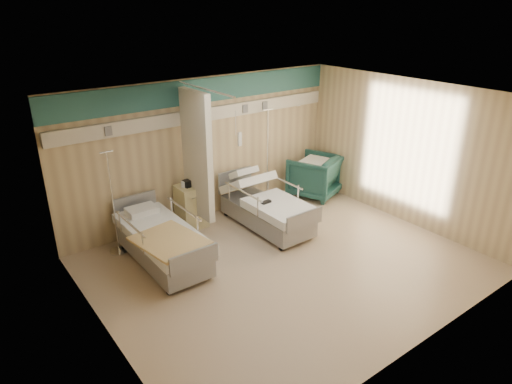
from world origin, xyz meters
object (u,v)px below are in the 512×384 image
at_px(bed_right, 266,212).
at_px(bedside_cabinet, 191,206).
at_px(visitor_armchair, 315,176).
at_px(bed_left, 163,246).
at_px(iv_stand_left, 117,232).
at_px(iv_stand_right, 267,183).

relative_size(bed_right, bedside_cabinet, 2.54).
distance_m(bed_right, visitor_armchair, 1.95).
bearing_deg(bed_left, bed_right, 0.00).
bearing_deg(visitor_armchair, iv_stand_left, -23.31).
bearing_deg(bed_right, iv_stand_left, 163.34).
bearing_deg(bed_left, bedside_cabinet, 40.60).
height_order(bedside_cabinet, iv_stand_left, iv_stand_left).
bearing_deg(iv_stand_left, visitor_armchair, -2.55).
height_order(bed_left, bedside_cabinet, bedside_cabinet).
bearing_deg(iv_stand_left, bed_left, -59.10).
distance_m(iv_stand_right, iv_stand_left, 3.47).
bearing_deg(iv_stand_left, iv_stand_right, 2.94).
relative_size(bed_left, bedside_cabinet, 2.54).
height_order(bed_right, iv_stand_left, iv_stand_left).
bearing_deg(iv_stand_right, bed_right, -128.62).
xyz_separation_m(bed_right, bedside_cabinet, (-1.15, 0.90, 0.11)).
distance_m(bed_right, iv_stand_right, 1.26).
bearing_deg(bedside_cabinet, bed_left, -139.40).
relative_size(bedside_cabinet, iv_stand_right, 0.41).
xyz_separation_m(bed_right, iv_stand_right, (0.78, 0.98, 0.11)).
bearing_deg(visitor_armchair, iv_stand_right, -40.36).
relative_size(bed_right, bed_left, 1.00).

